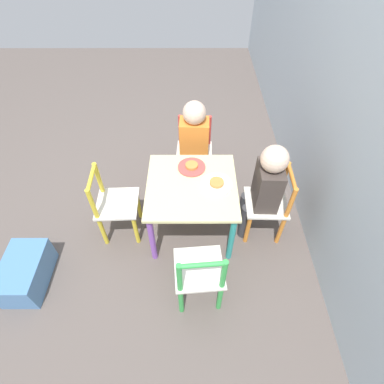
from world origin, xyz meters
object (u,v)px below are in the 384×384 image
(chair_yellow, at_px, (114,205))
(plate_left, at_px, (192,167))
(kids_table, at_px, (192,192))
(plate_back, at_px, (217,184))
(storage_bin, at_px, (26,273))
(child_back, at_px, (265,186))
(chair_orange, at_px, (269,205))
(chair_red, at_px, (195,153))
(child_left, at_px, (194,140))
(chair_green, at_px, (200,274))

(chair_yellow, distance_m, plate_left, 0.55)
(kids_table, bearing_deg, plate_back, 90.00)
(plate_left, relative_size, storage_bin, 0.49)
(kids_table, relative_size, child_back, 0.75)
(chair_orange, bearing_deg, chair_red, -135.30)
(chair_red, bearing_deg, child_back, -48.56)
(chair_yellow, xyz_separation_m, child_left, (-0.45, 0.51, 0.17))
(chair_green, xyz_separation_m, plate_back, (-0.49, 0.11, 0.18))
(plate_left, bearing_deg, chair_orange, 71.69)
(chair_red, relative_size, child_back, 0.73)
(chair_green, height_order, plate_back, chair_green)
(chair_yellow, bearing_deg, chair_green, -133.78)
(child_left, relative_size, plate_left, 4.05)
(chair_red, relative_size, chair_yellow, 1.00)
(kids_table, xyz_separation_m, chair_yellow, (0.02, -0.49, -0.10))
(chair_yellow, distance_m, storage_bin, 0.64)
(chair_green, bearing_deg, child_back, -133.91)
(child_left, xyz_separation_m, plate_left, (0.28, -0.02, 0.01))
(chair_orange, height_order, plate_left, chair_orange)
(plate_back, distance_m, storage_bin, 1.25)
(chair_orange, height_order, child_back, child_back)
(chair_red, bearing_deg, chair_yellow, -132.72)
(chair_orange, xyz_separation_m, child_back, (-0.00, -0.06, 0.17))
(chair_orange, xyz_separation_m, chair_yellow, (0.01, -0.99, 0.00))
(chair_red, xyz_separation_m, chair_green, (0.99, 0.02, 0.00))
(chair_yellow, xyz_separation_m, child_back, (-0.01, 0.93, 0.17))
(chair_yellow, bearing_deg, plate_back, -90.53)
(chair_green, distance_m, storage_bin, 1.04)
(chair_orange, relative_size, chair_yellow, 1.00)
(chair_red, xyz_separation_m, child_back, (0.51, 0.41, 0.17))
(chair_orange, distance_m, chair_yellow, 0.99)
(child_left, height_order, plate_left, child_left)
(chair_yellow, distance_m, chair_green, 0.71)
(plate_back, bearing_deg, chair_yellow, -88.26)
(chair_red, distance_m, chair_orange, 0.70)
(kids_table, xyz_separation_m, plate_left, (-0.15, 0.00, 0.08))
(child_back, xyz_separation_m, storage_bin, (0.39, -1.42, -0.33))
(storage_bin, bearing_deg, chair_orange, 104.64)
(kids_table, relative_size, chair_orange, 1.03)
(chair_orange, bearing_deg, kids_table, -90.00)
(plate_left, bearing_deg, chair_green, 3.61)
(child_left, bearing_deg, plate_back, -70.73)
(chair_orange, bearing_deg, plate_back, -90.73)
(plate_back, height_order, storage_bin, plate_back)
(chair_orange, relative_size, child_left, 0.74)
(kids_table, bearing_deg, child_left, 177.71)
(chair_yellow, bearing_deg, kids_table, -90.00)
(child_left, bearing_deg, kids_table, -90.00)
(chair_orange, height_order, chair_green, same)
(child_back, bearing_deg, plate_back, -90.89)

